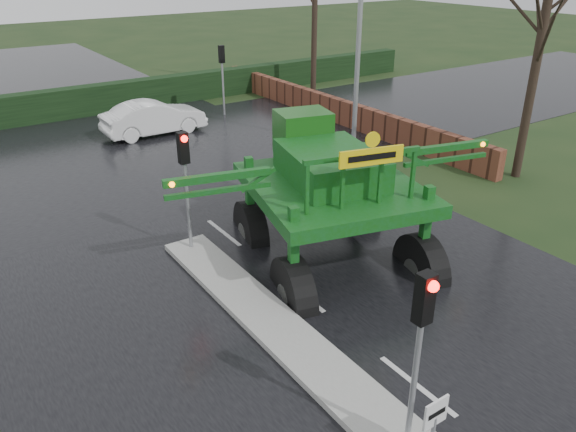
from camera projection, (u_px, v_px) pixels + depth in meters
ground at (417, 386)px, 11.06m from camera, size 140.00×140.00×0.00m
road_main at (195, 210)px, 18.53m from camera, size 14.00×80.00×0.02m
road_cross at (131, 160)px, 23.02m from camera, size 80.00×12.00×0.02m
median_island at (278, 329)px, 12.60m from camera, size 1.20×10.00×0.16m
hedge_row at (74, 102)px, 28.68m from camera, size 44.00×0.90×1.50m
brick_wall at (333, 109)px, 28.09m from camera, size 0.40×20.00×1.20m
keep_left_sign at (434, 422)px, 8.82m from camera, size 0.50×0.07×1.35m
traffic_signal_near at (421, 327)px, 8.53m from camera, size 0.26×0.33×3.52m
traffic_signal_mid at (185, 166)px, 14.89m from camera, size 0.26×0.33×3.52m
traffic_signal_far at (222, 65)px, 28.21m from camera, size 0.26×0.33×3.52m
street_light_right at (355, 2)px, 21.63m from camera, size 3.85×0.30×10.00m
tree_right_near at (542, 34)px, 19.16m from camera, size 5.60×5.60×9.64m
crop_sprayer at (290, 204)px, 13.11m from camera, size 8.91×6.54×5.11m
white_sedan at (156, 134)px, 26.22m from camera, size 4.73×1.71×1.55m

